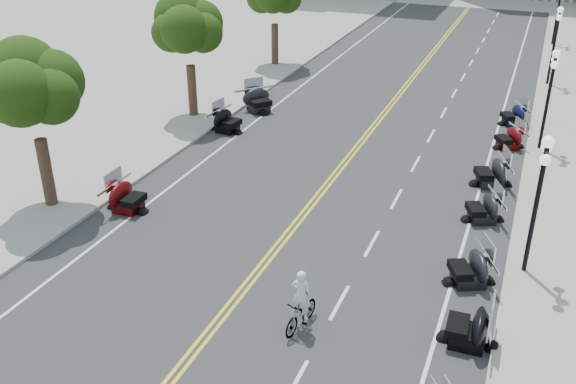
% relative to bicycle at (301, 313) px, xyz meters
% --- Properties ---
extents(ground, '(160.00, 160.00, 0.00)m').
position_rel_bicycle_xyz_m(ground, '(-2.49, 1.66, -0.53)').
color(ground, gray).
extents(road, '(16.00, 90.00, 0.01)m').
position_rel_bicycle_xyz_m(road, '(-2.49, 11.66, -0.52)').
color(road, '#333335').
rests_on(road, ground).
extents(centerline_yellow_a, '(0.12, 90.00, 0.00)m').
position_rel_bicycle_xyz_m(centerline_yellow_a, '(-2.61, 11.66, -0.52)').
color(centerline_yellow_a, yellow).
rests_on(centerline_yellow_a, road).
extents(centerline_yellow_b, '(0.12, 90.00, 0.00)m').
position_rel_bicycle_xyz_m(centerline_yellow_b, '(-2.37, 11.66, -0.52)').
color(centerline_yellow_b, yellow).
rests_on(centerline_yellow_b, road).
extents(edge_line_north, '(0.12, 90.00, 0.00)m').
position_rel_bicycle_xyz_m(edge_line_north, '(3.91, 11.66, -0.52)').
color(edge_line_north, white).
rests_on(edge_line_north, road).
extents(edge_line_south, '(0.12, 90.00, 0.00)m').
position_rel_bicycle_xyz_m(edge_line_south, '(-8.89, 11.66, -0.52)').
color(edge_line_south, white).
rests_on(edge_line_south, road).
extents(lane_dash_5, '(0.12, 2.00, 0.00)m').
position_rel_bicycle_xyz_m(lane_dash_5, '(0.71, -2.34, -0.52)').
color(lane_dash_5, white).
rests_on(lane_dash_5, road).
extents(lane_dash_6, '(0.12, 2.00, 0.00)m').
position_rel_bicycle_xyz_m(lane_dash_6, '(0.71, 1.66, -0.52)').
color(lane_dash_6, white).
rests_on(lane_dash_6, road).
extents(lane_dash_7, '(0.12, 2.00, 0.00)m').
position_rel_bicycle_xyz_m(lane_dash_7, '(0.71, 5.66, -0.52)').
color(lane_dash_7, white).
rests_on(lane_dash_7, road).
extents(lane_dash_8, '(0.12, 2.00, 0.00)m').
position_rel_bicycle_xyz_m(lane_dash_8, '(0.71, 9.66, -0.52)').
color(lane_dash_8, white).
rests_on(lane_dash_8, road).
extents(lane_dash_9, '(0.12, 2.00, 0.00)m').
position_rel_bicycle_xyz_m(lane_dash_9, '(0.71, 13.66, -0.52)').
color(lane_dash_9, white).
rests_on(lane_dash_9, road).
extents(lane_dash_10, '(0.12, 2.00, 0.00)m').
position_rel_bicycle_xyz_m(lane_dash_10, '(0.71, 17.66, -0.52)').
color(lane_dash_10, white).
rests_on(lane_dash_10, road).
extents(lane_dash_11, '(0.12, 2.00, 0.00)m').
position_rel_bicycle_xyz_m(lane_dash_11, '(0.71, 21.66, -0.52)').
color(lane_dash_11, white).
rests_on(lane_dash_11, road).
extents(lane_dash_12, '(0.12, 2.00, 0.00)m').
position_rel_bicycle_xyz_m(lane_dash_12, '(0.71, 25.66, -0.52)').
color(lane_dash_12, white).
rests_on(lane_dash_12, road).
extents(lane_dash_13, '(0.12, 2.00, 0.00)m').
position_rel_bicycle_xyz_m(lane_dash_13, '(0.71, 29.66, -0.52)').
color(lane_dash_13, white).
rests_on(lane_dash_13, road).
extents(lane_dash_14, '(0.12, 2.00, 0.00)m').
position_rel_bicycle_xyz_m(lane_dash_14, '(0.71, 33.66, -0.52)').
color(lane_dash_14, white).
rests_on(lane_dash_14, road).
extents(lane_dash_15, '(0.12, 2.00, 0.00)m').
position_rel_bicycle_xyz_m(lane_dash_15, '(0.71, 37.66, -0.52)').
color(lane_dash_15, white).
rests_on(lane_dash_15, road).
extents(lane_dash_16, '(0.12, 2.00, 0.00)m').
position_rel_bicycle_xyz_m(lane_dash_16, '(0.71, 41.66, -0.52)').
color(lane_dash_16, white).
rests_on(lane_dash_16, road).
extents(lane_dash_17, '(0.12, 2.00, 0.00)m').
position_rel_bicycle_xyz_m(lane_dash_17, '(0.71, 45.66, -0.52)').
color(lane_dash_17, white).
rests_on(lane_dash_17, road).
extents(lane_dash_18, '(0.12, 2.00, 0.00)m').
position_rel_bicycle_xyz_m(lane_dash_18, '(0.71, 49.66, -0.52)').
color(lane_dash_18, white).
rests_on(lane_dash_18, road).
extents(lane_dash_19, '(0.12, 2.00, 0.00)m').
position_rel_bicycle_xyz_m(lane_dash_19, '(0.71, 53.66, -0.52)').
color(lane_dash_19, white).
rests_on(lane_dash_19, road).
extents(sidewalk_south, '(5.00, 90.00, 0.15)m').
position_rel_bicycle_xyz_m(sidewalk_south, '(-12.99, 11.66, -0.45)').
color(sidewalk_south, '#9E9991').
rests_on(sidewalk_south, ground).
extents(street_lamp_2, '(0.50, 1.20, 4.90)m').
position_rel_bicycle_xyz_m(street_lamp_2, '(6.11, 5.66, 2.07)').
color(street_lamp_2, black).
rests_on(street_lamp_2, sidewalk_north).
extents(street_lamp_3, '(0.50, 1.20, 4.90)m').
position_rel_bicycle_xyz_m(street_lamp_3, '(6.11, 17.66, 2.07)').
color(street_lamp_3, black).
rests_on(street_lamp_3, sidewalk_north).
extents(street_lamp_4, '(0.50, 1.20, 4.90)m').
position_rel_bicycle_xyz_m(street_lamp_4, '(6.11, 29.66, 2.07)').
color(street_lamp_4, black).
rests_on(street_lamp_4, sidewalk_north).
extents(street_lamp_5, '(0.50, 1.20, 4.90)m').
position_rel_bicycle_xyz_m(street_lamp_5, '(6.11, 41.66, 2.07)').
color(street_lamp_5, black).
rests_on(street_lamp_5, sidewalk_north).
extents(tree_2, '(4.80, 4.80, 9.20)m').
position_rel_bicycle_xyz_m(tree_2, '(-12.49, 3.66, 4.22)').
color(tree_2, '#235619').
rests_on(tree_2, sidewalk_south).
extents(tree_3, '(4.80, 4.80, 9.20)m').
position_rel_bicycle_xyz_m(tree_3, '(-12.49, 15.66, 4.22)').
color(tree_3, '#235619').
rests_on(tree_3, sidewalk_south).
extents(motorcycle_n_5, '(2.01, 2.01, 1.38)m').
position_rel_bicycle_xyz_m(motorcycle_n_5, '(4.80, 1.11, 0.16)').
color(motorcycle_n_5, black).
rests_on(motorcycle_n_5, road).
extents(motorcycle_n_6, '(2.58, 2.58, 1.35)m').
position_rel_bicycle_xyz_m(motorcycle_n_6, '(4.40, 4.32, 0.15)').
color(motorcycle_n_6, black).
rests_on(motorcycle_n_6, road).
extents(motorcycle_n_7, '(2.44, 2.44, 1.29)m').
position_rel_bicycle_xyz_m(motorcycle_n_7, '(4.31, 9.02, 0.12)').
color(motorcycle_n_7, black).
rests_on(motorcycle_n_7, road).
extents(motorcycle_n_8, '(2.63, 2.63, 1.42)m').
position_rel_bicycle_xyz_m(motorcycle_n_8, '(4.26, 12.52, 0.18)').
color(motorcycle_n_8, black).
rests_on(motorcycle_n_8, road).
extents(motorcycle_n_9, '(2.44, 2.44, 1.24)m').
position_rel_bicycle_xyz_m(motorcycle_n_9, '(4.63, 17.35, 0.09)').
color(motorcycle_n_9, '#590A0C').
rests_on(motorcycle_n_9, road).
extents(motorcycle_n_10, '(2.42, 2.42, 1.26)m').
position_rel_bicycle_xyz_m(motorcycle_n_10, '(4.57, 21.07, 0.10)').
color(motorcycle_n_10, black).
rests_on(motorcycle_n_10, road).
extents(motorcycle_s_6, '(1.99, 1.99, 1.38)m').
position_rel_bicycle_xyz_m(motorcycle_s_6, '(-9.31, 4.52, 0.16)').
color(motorcycle_s_6, '#590A0C').
rests_on(motorcycle_s_6, road).
extents(motorcycle_s_8, '(2.24, 2.24, 1.38)m').
position_rel_bicycle_xyz_m(motorcycle_s_8, '(-9.61, 14.21, 0.16)').
color(motorcycle_s_8, black).
rests_on(motorcycle_s_8, road).
extents(motorcycle_s_9, '(3.03, 3.03, 1.51)m').
position_rel_bicycle_xyz_m(motorcycle_s_9, '(-9.42, 17.90, 0.22)').
color(motorcycle_s_9, black).
rests_on(motorcycle_s_9, road).
extents(bicycle, '(0.80, 1.82, 1.06)m').
position_rel_bicycle_xyz_m(bicycle, '(0.00, 0.00, 0.00)').
color(bicycle, '#A51414').
rests_on(bicycle, road).
extents(cyclist_rider, '(0.62, 0.41, 1.70)m').
position_rel_bicycle_xyz_m(cyclist_rider, '(0.00, 0.00, 1.38)').
color(cyclist_rider, silver).
rests_on(cyclist_rider, bicycle).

